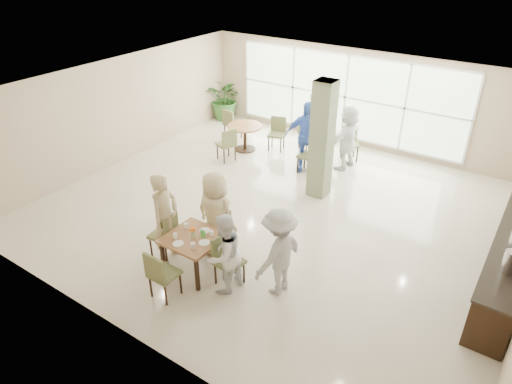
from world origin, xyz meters
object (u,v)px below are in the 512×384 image
Objects in this scene: main_table at (194,241)px; round_table_left at (245,132)px; adult_a at (306,137)px; adult_b at (347,137)px; round_table_right at (322,141)px; teen_far at (216,214)px; adult_standing at (312,118)px; teen_left at (165,218)px; teen_standing at (279,252)px; potted_plant at (226,99)px; teen_right at (224,254)px.

main_table is 5.59m from round_table_left.
adult_a is 1.09× the size of adult_b.
round_table_right is at bearing -89.50° from adult_b.
teen_far is 4.95m from adult_b.
adult_b reaches higher than adult_standing.
teen_standing is at bearing -87.43° from teen_left.
teen_left is at bearing -94.20° from round_table_right.
main_table is at bearing 92.40° from teen_far.
round_table_left is 0.64× the size of adult_standing.
adult_standing is at bearing -2.93° from potted_plant.
round_table_left is 2.65m from potted_plant.
round_table_left is 0.53× the size of adult_a.
round_table_right is at bearing 17.08° from round_table_left.
potted_plant is 0.83× the size of adult_b.
round_table_right is 0.53× the size of adult_a.
teen_standing is 5.33m from adult_b.
adult_b is (0.82, 0.76, -0.08)m from adult_a.
adult_b reaches higher than round_table_left.
main_table is 0.79m from teen_right.
teen_right is 5.73m from adult_b.
adult_standing is (-1.85, 6.69, 0.02)m from teen_right.
round_table_left is at bearing -72.19° from adult_b.
teen_left is at bearing -72.23° from teen_standing.
teen_standing is at bearing -49.26° from round_table_left.
teen_standing reaches higher than adult_standing.
adult_a reaches higher than teen_far.
teen_standing reaches higher than teen_right.
adult_a is (4.08, -1.90, 0.23)m from potted_plant.
round_table_left is 0.66× the size of teen_right.
teen_left is at bearing 177.77° from main_table.
adult_a is at bearing -4.93° from round_table_left.
adult_b is (4.90, -1.14, 0.15)m from potted_plant.
main_table is 0.51× the size of adult_a.
round_table_right is (-0.28, 5.70, -0.11)m from main_table.
adult_a is at bearing -94.73° from round_table_right.
teen_left is 1.15× the size of adult_standing.
adult_a is at bearing -40.78° from adult_b.
teen_far is (0.66, 0.67, -0.02)m from teen_left.
potted_plant is at bearing 22.21° from teen_left.
teen_left is 5.71m from adult_b.
teen_far is at bearing -51.50° from teen_left.
teen_left reaches higher than adult_b.
adult_standing is (3.36, -0.17, 0.07)m from potted_plant.
teen_left is (3.73, -6.73, 0.18)m from potted_plant.
main_table is at bearing 1.66° from adult_b.
main_table and round_table_right have the same top height.
teen_left is 1.04× the size of adult_b.
teen_far is 1.63m from teen_standing.
adult_b reaches higher than main_table.
potted_plant is 0.94× the size of teen_right.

